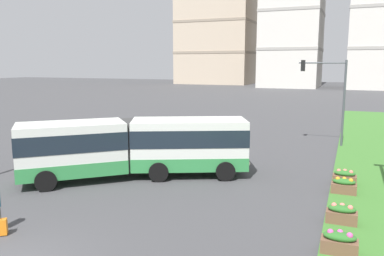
% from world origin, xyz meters
% --- Properties ---
extents(articulated_bus, '(11.07, 8.50, 3.00)m').
position_xyz_m(articulated_bus, '(-1.27, 9.72, 1.65)').
color(articulated_bus, silver).
rests_on(articulated_bus, ground).
extents(rolling_suitcase, '(0.43, 0.41, 0.97)m').
position_xyz_m(rolling_suitcase, '(-2.01, 1.76, 0.31)').
color(rolling_suitcase, orange).
rests_on(rolling_suitcase, ground).
extents(flower_planter_1, '(1.10, 0.56, 0.74)m').
position_xyz_m(flower_planter_1, '(8.90, 4.70, 0.43)').
color(flower_planter_1, brown).
rests_on(flower_planter_1, grass_median).
extents(flower_planter_2, '(1.10, 0.56, 0.74)m').
position_xyz_m(flower_planter_2, '(8.90, 7.23, 0.43)').
color(flower_planter_2, brown).
rests_on(flower_planter_2, grass_median).
extents(flower_planter_3, '(1.10, 0.56, 0.74)m').
position_xyz_m(flower_planter_3, '(8.90, 10.87, 0.43)').
color(flower_planter_3, brown).
rests_on(flower_planter_3, grass_median).
extents(flower_planter_4, '(1.10, 0.56, 0.74)m').
position_xyz_m(flower_planter_4, '(8.90, 12.34, 0.43)').
color(flower_planter_4, brown).
rests_on(flower_planter_4, grass_median).
extents(traffic_light_far_right, '(3.30, 0.28, 6.19)m').
position_xyz_m(traffic_light_far_right, '(7.48, 22.00, 4.20)').
color(traffic_light_far_right, '#474C51').
rests_on(traffic_light_far_right, ground).
extents(apartment_tower_west, '(22.01, 14.87, 44.72)m').
position_xyz_m(apartment_tower_west, '(-30.00, 106.53, 22.38)').
color(apartment_tower_west, '#C6B299').
rests_on(apartment_tower_west, ground).
extents(apartment_tower_westcentre, '(14.72, 18.17, 37.06)m').
position_xyz_m(apartment_tower_westcentre, '(-6.25, 98.13, 18.55)').
color(apartment_tower_westcentre, silver).
rests_on(apartment_tower_westcentre, ground).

